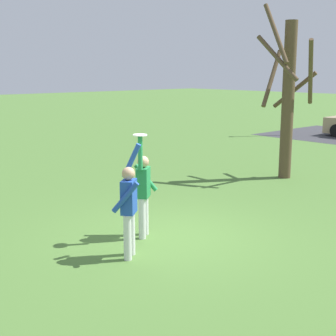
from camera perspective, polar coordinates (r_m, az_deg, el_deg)
ground_plane at (r=9.85m, az=0.09°, el=-8.09°), size 120.00×120.00×0.00m
person_catcher at (r=9.60m, az=-2.93°, el=-2.51°), size 0.54×0.58×2.08m
person_defender at (r=8.55m, az=-4.63°, el=-4.29°), size 0.64×0.66×2.05m
frisbee_disc at (r=9.18m, az=-3.31°, el=3.90°), size 0.27×0.27×0.02m
bare_tree_tall at (r=15.28m, az=13.92°, el=8.44°), size 1.78×1.69×5.26m
lamppost_by_lot at (r=25.77m, az=14.22°, el=9.48°), size 0.28×0.28×4.26m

